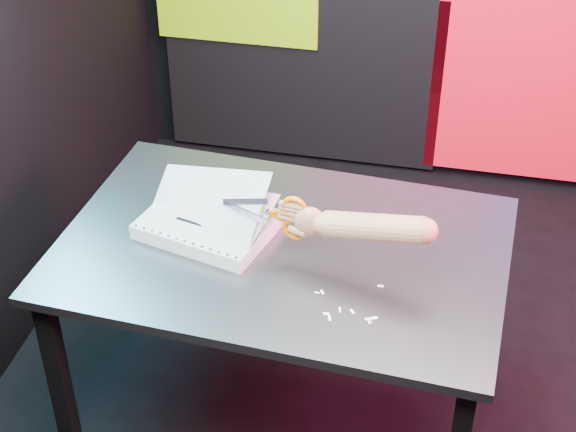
# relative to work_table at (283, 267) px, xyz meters

# --- Properties ---
(room) EXTENTS (3.01, 3.01, 2.71)m
(room) POSITION_rel_work_table_xyz_m (0.47, 0.20, 0.68)
(room) COLOR black
(room) RESTS_ON ground
(work_table) EXTENTS (1.34, 0.94, 0.75)m
(work_table) POSITION_rel_work_table_xyz_m (0.00, 0.00, 0.00)
(work_table) COLOR black
(work_table) RESTS_ON ground
(printout_stack) EXTENTS (0.43, 0.36, 0.20)m
(printout_stack) POSITION_rel_work_table_xyz_m (-0.23, 0.02, 0.11)
(printout_stack) COLOR silver
(printout_stack) RESTS_ON work_table
(scissors) EXTENTS (0.25, 0.05, 0.14)m
(scissors) POSITION_rel_work_table_xyz_m (0.03, -0.05, 0.22)
(scissors) COLOR #9FA0B6
(scissors) RESTS_ON printout_stack
(hand_forearm) EXTENTS (0.43, 0.12, 0.14)m
(hand_forearm) POSITION_rel_work_table_xyz_m (0.24, -0.08, 0.25)
(hand_forearm) COLOR tan
(hand_forearm) RESTS_ON work_table
(paper_clippings) EXTENTS (0.18, 0.17, 0.00)m
(paper_clippings) POSITION_rel_work_table_xyz_m (0.24, -0.24, 0.08)
(paper_clippings) COLOR white
(paper_clippings) RESTS_ON work_table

